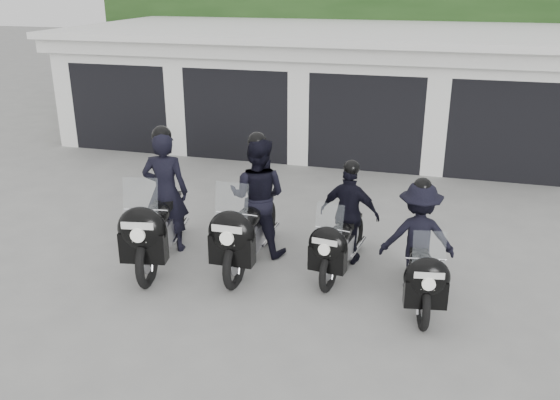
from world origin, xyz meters
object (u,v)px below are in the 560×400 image
(police_bike_a, at_px, (160,208))
(police_bike_b, at_px, (254,207))
(police_bike_c, at_px, (346,222))
(police_bike_d, at_px, (419,247))

(police_bike_a, distance_m, police_bike_b, 1.45)
(police_bike_a, relative_size, police_bike_c, 1.24)
(police_bike_a, height_order, police_bike_b, police_bike_a)
(police_bike_c, bearing_deg, police_bike_b, -168.07)
(police_bike_a, distance_m, police_bike_c, 2.88)
(police_bike_a, xyz_separation_m, police_bike_c, (2.83, 0.49, -0.12))
(police_bike_a, bearing_deg, police_bike_c, -0.38)
(police_bike_c, height_order, police_bike_d, police_bike_d)
(police_bike_b, height_order, police_bike_d, police_bike_b)
(police_bike_c, bearing_deg, police_bike_a, -162.17)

